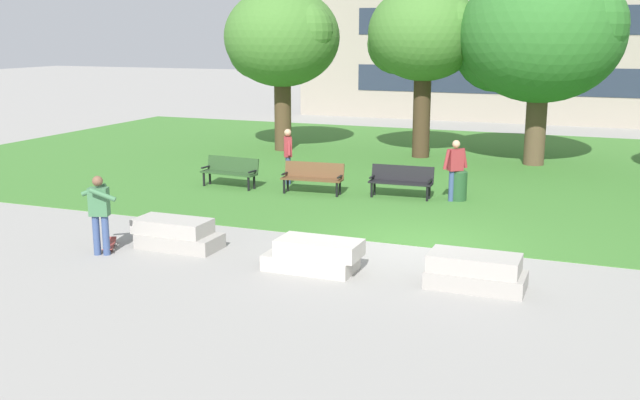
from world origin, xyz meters
TOP-DOWN VIEW (x-y plane):
  - ground_plane at (0.00, 0.00)m, footprint 140.00×140.00m
  - grass_lawn at (0.00, 10.00)m, footprint 40.00×20.00m
  - concrete_block_center at (-4.83, -2.04)m, footprint 1.89×0.90m
  - concrete_block_left at (-1.41, -2.41)m, footprint 1.92×0.90m
  - concrete_block_right at (1.73, -2.27)m, footprint 1.80×0.90m
  - person_skateboarder at (-6.01, -3.09)m, footprint 1.05×0.62m
  - skateboard at (-6.16, -2.65)m, footprint 0.70×0.98m
  - park_bench_near_left at (-1.62, 4.66)m, footprint 1.82×0.62m
  - park_bench_far_left at (-4.16, 4.23)m, footprint 1.84×0.67m
  - park_bench_far_right at (-6.85, 4.18)m, footprint 1.84×0.68m
  - tree_near_left at (-2.91, 11.81)m, footprint 4.30×4.10m
  - tree_far_right at (1.23, 11.69)m, footprint 5.91×5.63m
  - tree_near_right at (-8.44, 11.45)m, footprint 4.71×4.49m
  - trash_bin at (-0.04, 4.90)m, footprint 0.49×0.49m
  - person_bystander_near_lawn at (-5.42, 5.27)m, footprint 0.42×0.58m
  - person_bystander_far_lawn at (-0.12, 4.77)m, footprint 0.63×0.65m
  - building_facade_distant at (0.99, 24.50)m, footprint 27.98×1.03m

SIDE VIEW (x-z plane):
  - ground_plane at x=0.00m, z-range 0.00..0.00m
  - grass_lawn at x=0.00m, z-range 0.00..0.02m
  - skateboard at x=-6.16m, z-range 0.02..0.15m
  - concrete_block_center at x=-4.83m, z-range -0.01..0.63m
  - concrete_block_left at x=-1.41m, z-range -0.01..0.63m
  - concrete_block_right at x=1.73m, z-range -0.01..0.63m
  - trash_bin at x=-0.04m, z-range 0.02..0.98m
  - park_bench_near_left at x=-1.62m, z-range 0.09..0.99m
  - park_bench_far_left at x=-4.16m, z-range 0.09..0.99m
  - park_bench_far_right at x=-6.85m, z-range 0.09..0.99m
  - person_skateboarder at x=-6.01m, z-range 0.12..1.83m
  - person_bystander_far_lawn at x=-0.12m, z-range 0.13..1.84m
  - person_bystander_near_lawn at x=-5.42m, z-range 0.13..1.84m
  - tree_near_right at x=-8.44m, z-range 1.20..7.52m
  - tree_near_left at x=-2.91m, z-range 1.35..7.66m
  - tree_far_right at x=1.23m, z-range 1.04..8.02m
  - building_facade_distant at x=0.99m, z-range -0.01..9.78m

